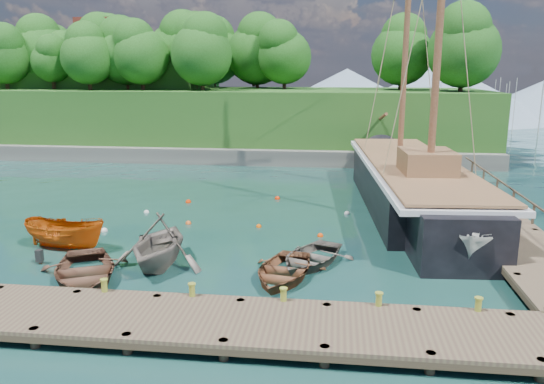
% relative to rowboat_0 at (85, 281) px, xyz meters
% --- Properties ---
extents(ground, '(160.00, 160.00, 0.00)m').
position_rel_rowboat_0_xyz_m(ground, '(5.81, 2.93, 0.00)').
color(ground, '#13372C').
rests_on(ground, ground).
extents(dock_near, '(20.00, 3.20, 1.10)m').
position_rel_rowboat_0_xyz_m(dock_near, '(7.81, -3.57, 0.43)').
color(dock_near, '#4F3D31').
rests_on(dock_near, ground).
extents(dock_east, '(3.20, 24.00, 1.10)m').
position_rel_rowboat_0_xyz_m(dock_east, '(17.31, 9.93, 0.43)').
color(dock_east, '#4F3D31').
rests_on(dock_east, ground).
extents(bollard_0, '(0.26, 0.26, 0.45)m').
position_rel_rowboat_0_xyz_m(bollard_0, '(1.81, -2.17, 0.00)').
color(bollard_0, olive).
rests_on(bollard_0, ground).
extents(bollard_1, '(0.26, 0.26, 0.45)m').
position_rel_rowboat_0_xyz_m(bollard_1, '(4.81, -2.17, 0.00)').
color(bollard_1, olive).
rests_on(bollard_1, ground).
extents(bollard_2, '(0.26, 0.26, 0.45)m').
position_rel_rowboat_0_xyz_m(bollard_2, '(7.81, -2.17, 0.00)').
color(bollard_2, olive).
rests_on(bollard_2, ground).
extents(bollard_3, '(0.26, 0.26, 0.45)m').
position_rel_rowboat_0_xyz_m(bollard_3, '(10.81, -2.17, 0.00)').
color(bollard_3, olive).
rests_on(bollard_3, ground).
extents(bollard_4, '(0.26, 0.26, 0.45)m').
position_rel_rowboat_0_xyz_m(bollard_4, '(13.81, -2.17, 0.00)').
color(bollard_4, olive).
rests_on(bollard_4, ground).
extents(rowboat_0, '(5.07, 5.73, 0.98)m').
position_rel_rowboat_0_xyz_m(rowboat_0, '(0.00, 0.00, 0.00)').
color(rowboat_0, '#4F3123').
rests_on(rowboat_0, ground).
extents(rowboat_1, '(3.85, 4.44, 2.30)m').
position_rel_rowboat_0_xyz_m(rowboat_1, '(2.31, 1.85, 0.00)').
color(rowboat_1, slate).
rests_on(rowboat_1, ground).
extents(rowboat_2, '(3.54, 4.49, 0.84)m').
position_rel_rowboat_0_xyz_m(rowboat_2, '(7.45, 1.18, 0.00)').
color(rowboat_2, brown).
rests_on(rowboat_2, ground).
extents(rowboat_3, '(4.17, 4.75, 0.82)m').
position_rel_rowboat_0_xyz_m(rowboat_3, '(8.42, 2.87, 0.00)').
color(rowboat_3, '#59514A').
rests_on(rowboat_3, ground).
extents(motorboat_orange, '(4.23, 2.14, 1.56)m').
position_rel_rowboat_0_xyz_m(motorboat_orange, '(-2.56, 3.49, 0.00)').
color(motorboat_orange, '#C3540D').
rests_on(motorboat_orange, ground).
extents(cabin_boat_white, '(3.71, 5.77, 2.09)m').
position_rel_rowboat_0_xyz_m(cabin_boat_white, '(15.25, 4.04, 0.00)').
color(cabin_boat_white, silver).
rests_on(cabin_boat_white, ground).
extents(schooner, '(6.53, 28.19, 20.76)m').
position_rel_rowboat_0_xyz_m(schooner, '(13.73, 12.78, 1.15)').
color(schooner, black).
rests_on(schooner, ground).
extents(mooring_buoy_0, '(0.34, 0.34, 0.34)m').
position_rel_rowboat_0_xyz_m(mooring_buoy_0, '(-1.96, 6.11, 0.00)').
color(mooring_buoy_0, silver).
rests_on(mooring_buoy_0, ground).
extents(mooring_buoy_1, '(0.30, 0.30, 0.30)m').
position_rel_rowboat_0_xyz_m(mooring_buoy_1, '(1.83, 7.90, 0.00)').
color(mooring_buoy_1, '#CF5019').
rests_on(mooring_buoy_1, ground).
extents(mooring_buoy_2, '(0.28, 0.28, 0.28)m').
position_rel_rowboat_0_xyz_m(mooring_buoy_2, '(5.55, 7.76, 0.00)').
color(mooring_buoy_2, '#E65603').
rests_on(mooring_buoy_2, ground).
extents(mooring_buoy_3, '(0.31, 0.31, 0.31)m').
position_rel_rowboat_0_xyz_m(mooring_buoy_3, '(10.05, 10.80, 0.00)').
color(mooring_buoy_3, silver).
rests_on(mooring_buoy_3, ground).
extents(mooring_buoy_4, '(0.34, 0.34, 0.34)m').
position_rel_rowboat_0_xyz_m(mooring_buoy_4, '(0.58, 12.32, 0.00)').
color(mooring_buoy_4, red).
rests_on(mooring_buoy_4, ground).
extents(mooring_buoy_5, '(0.32, 0.32, 0.32)m').
position_rel_rowboat_0_xyz_m(mooring_buoy_5, '(5.82, 13.85, 0.00)').
color(mooring_buoy_5, red).
rests_on(mooring_buoy_5, ground).
extents(mooring_buoy_6, '(0.29, 0.29, 0.29)m').
position_rel_rowboat_0_xyz_m(mooring_buoy_6, '(-1.11, 9.75, 0.00)').
color(mooring_buoy_6, white).
rests_on(mooring_buoy_6, ground).
extents(mooring_buoy_7, '(0.29, 0.29, 0.29)m').
position_rel_rowboat_0_xyz_m(mooring_buoy_7, '(8.71, 6.59, 0.00)').
color(mooring_buoy_7, '#F73F03').
rests_on(mooring_buoy_7, ground).
extents(headland, '(51.00, 19.31, 12.90)m').
position_rel_rowboat_0_xyz_m(headland, '(-7.06, 34.30, 5.54)').
color(headland, '#474744').
rests_on(headland, ground).
extents(distant_ridge, '(117.00, 40.00, 10.00)m').
position_rel_rowboat_0_xyz_m(distant_ridge, '(10.12, 72.93, 4.35)').
color(distant_ridge, '#728CA5').
rests_on(distant_ridge, ground).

